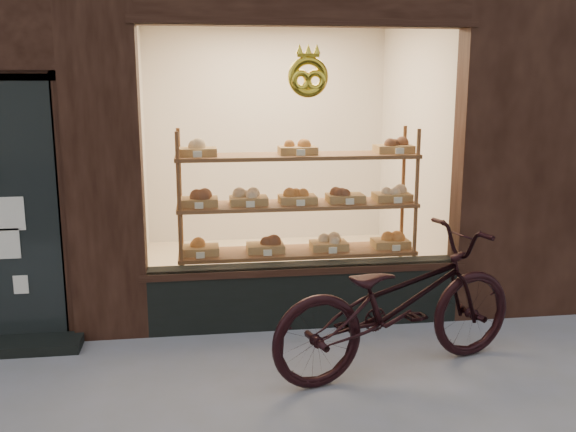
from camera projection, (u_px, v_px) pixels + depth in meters
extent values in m
cube|color=black|center=(305.00, 295.00, 5.65)|extent=(2.70, 0.25, 0.55)
cube|color=black|center=(2.00, 212.00, 5.07)|extent=(0.90, 0.04, 2.15)
cube|color=black|center=(8.00, 346.00, 5.14)|extent=(1.15, 0.35, 0.08)
torus|color=yellow|center=(308.00, 77.00, 5.16)|extent=(0.33, 0.07, 0.33)
cube|color=brown|center=(297.00, 303.00, 6.10)|extent=(2.20, 0.45, 0.04)
cube|color=brown|center=(297.00, 252.00, 6.00)|extent=(2.20, 0.45, 0.03)
cube|color=brown|center=(297.00, 205.00, 5.91)|extent=(2.20, 0.45, 0.04)
cube|color=brown|center=(298.00, 156.00, 5.81)|extent=(2.20, 0.45, 0.04)
cylinder|color=brown|center=(180.00, 229.00, 5.60)|extent=(0.04, 0.04, 1.70)
cylinder|color=brown|center=(415.00, 222.00, 5.90)|extent=(0.04, 0.04, 1.70)
cylinder|color=brown|center=(181.00, 220.00, 5.98)|extent=(0.04, 0.04, 1.70)
cylinder|color=brown|center=(402.00, 213.00, 6.28)|extent=(0.04, 0.04, 1.70)
cube|color=#916A45|center=(200.00, 250.00, 5.86)|extent=(0.34, 0.24, 0.07)
sphere|color=#BF773B|center=(200.00, 241.00, 5.85)|extent=(0.11, 0.11, 0.11)
cube|color=white|center=(200.00, 255.00, 5.69)|extent=(0.07, 0.01, 0.05)
cube|color=#916A45|center=(265.00, 248.00, 5.95)|extent=(0.34, 0.24, 0.07)
sphere|color=#492917|center=(265.00, 239.00, 5.93)|extent=(0.11, 0.11, 0.11)
cube|color=white|center=(268.00, 253.00, 5.77)|extent=(0.08, 0.01, 0.05)
cube|color=#916A45|center=(329.00, 245.00, 6.03)|extent=(0.34, 0.24, 0.07)
sphere|color=#DEC089|center=(329.00, 237.00, 6.01)|extent=(0.11, 0.11, 0.11)
cube|color=white|center=(333.00, 250.00, 5.85)|extent=(0.07, 0.01, 0.05)
cube|color=#916A45|center=(390.00, 243.00, 6.11)|extent=(0.34, 0.24, 0.07)
sphere|color=#BF773B|center=(391.00, 234.00, 6.10)|extent=(0.11, 0.11, 0.11)
cube|color=white|center=(396.00, 248.00, 5.94)|extent=(0.08, 0.01, 0.05)
cube|color=#916A45|center=(199.00, 202.00, 5.77)|extent=(0.34, 0.24, 0.07)
sphere|color=#492917|center=(199.00, 192.00, 5.75)|extent=(0.11, 0.11, 0.11)
cube|color=white|center=(199.00, 206.00, 5.59)|extent=(0.07, 0.01, 0.06)
cube|color=#916A45|center=(249.00, 200.00, 5.83)|extent=(0.34, 0.24, 0.07)
sphere|color=#DEC089|center=(249.00, 191.00, 5.82)|extent=(0.11, 0.11, 0.11)
cube|color=white|center=(250.00, 204.00, 5.65)|extent=(0.07, 0.01, 0.06)
cube|color=#916A45|center=(297.00, 199.00, 5.90)|extent=(0.34, 0.24, 0.07)
sphere|color=#BF773B|center=(297.00, 190.00, 5.88)|extent=(0.11, 0.11, 0.11)
cube|color=white|center=(301.00, 203.00, 5.72)|extent=(0.07, 0.01, 0.06)
cube|color=#916A45|center=(345.00, 198.00, 5.96)|extent=(0.34, 0.24, 0.07)
sphere|color=#492917|center=(345.00, 189.00, 5.94)|extent=(0.11, 0.11, 0.11)
cube|color=white|center=(350.00, 202.00, 5.78)|extent=(0.07, 0.01, 0.06)
cube|color=#916A45|center=(392.00, 197.00, 6.02)|extent=(0.34, 0.24, 0.07)
sphere|color=#DEC089|center=(392.00, 188.00, 6.00)|extent=(0.11, 0.11, 0.11)
cube|color=white|center=(398.00, 200.00, 5.84)|extent=(0.08, 0.01, 0.06)
cube|color=#916A45|center=(197.00, 152.00, 5.68)|extent=(0.34, 0.24, 0.07)
sphere|color=#DEC089|center=(197.00, 142.00, 5.66)|extent=(0.11, 0.11, 0.11)
cube|color=white|center=(197.00, 154.00, 5.50)|extent=(0.07, 0.01, 0.06)
cube|color=#916A45|center=(298.00, 150.00, 5.80)|extent=(0.34, 0.24, 0.07)
sphere|color=#BF773B|center=(298.00, 141.00, 5.79)|extent=(0.11, 0.11, 0.11)
cube|color=white|center=(301.00, 153.00, 5.62)|extent=(0.07, 0.01, 0.06)
cube|color=#916A45|center=(394.00, 149.00, 5.93)|extent=(0.34, 0.24, 0.07)
sphere|color=#492917|center=(394.00, 140.00, 5.91)|extent=(0.11, 0.11, 0.11)
cube|color=white|center=(400.00, 151.00, 5.75)|extent=(0.08, 0.01, 0.06)
imported|color=black|center=(398.00, 302.00, 4.70)|extent=(2.13, 1.23, 1.06)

